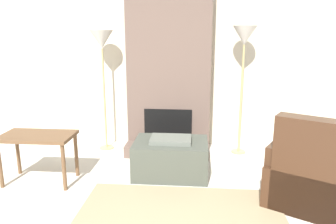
# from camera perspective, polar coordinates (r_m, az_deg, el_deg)

# --- Properties ---
(wall_back) EXTENTS (8.10, 0.06, 2.60)m
(wall_back) POSITION_cam_1_polar(r_m,az_deg,el_deg) (4.99, 0.46, 9.04)
(wall_back) COLOR beige
(wall_back) RESTS_ON ground_plane
(fireplace) EXTENTS (1.18, 0.73, 2.60)m
(fireplace) POSITION_cam_1_polar(r_m,az_deg,el_deg) (4.75, 0.20, 8.08)
(fireplace) COLOR brown
(fireplace) RESTS_ON ground_plane
(ottoman) EXTENTS (0.89, 0.63, 0.48)m
(ottoman) POSITION_cam_1_polar(r_m,az_deg,el_deg) (4.04, 0.49, -7.90)
(ottoman) COLOR #474C42
(ottoman) RESTS_ON ground_plane
(armchair) EXTENTS (1.16, 1.17, 0.96)m
(armchair) POSITION_cam_1_polar(r_m,az_deg,el_deg) (3.65, 24.15, -10.33)
(armchair) COLOR #422819
(armchair) RESTS_ON ground_plane
(side_table) EXTENTS (0.82, 0.46, 0.58)m
(side_table) POSITION_cam_1_polar(r_m,az_deg,el_deg) (4.05, -21.74, -4.76)
(side_table) COLOR brown
(side_table) RESTS_ON ground_plane
(floor_lamp_left) EXTENTS (0.33, 0.33, 1.74)m
(floor_lamp_left) POSITION_cam_1_polar(r_m,az_deg,el_deg) (4.78, -11.44, 11.34)
(floor_lamp_left) COLOR tan
(floor_lamp_left) RESTS_ON ground_plane
(floor_lamp_right) EXTENTS (0.33, 0.33, 1.80)m
(floor_lamp_right) POSITION_cam_1_polar(r_m,az_deg,el_deg) (4.63, 13.14, 11.83)
(floor_lamp_right) COLOR tan
(floor_lamp_right) RESTS_ON ground_plane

